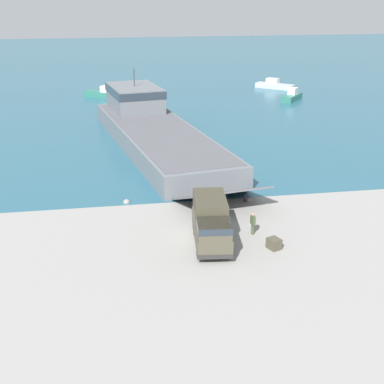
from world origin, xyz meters
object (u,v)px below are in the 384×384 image
object	(u,v)px
military_truck	(211,222)
cargo_crate	(274,244)
moored_boat_c	(106,94)
soldier_on_ramp	(253,222)
moored_boat_b	(275,85)
moored_boat_a	(292,96)
landing_craft	(152,127)
mooring_bollard	(245,197)

from	to	relation	value
military_truck	cargo_crate	xyz separation A→B (m)	(4.46, -1.74, -1.31)
military_truck	moored_boat_c	size ratio (longest dim) A/B	0.90
cargo_crate	soldier_on_ramp	bearing A→B (deg)	108.73
military_truck	moored_boat_b	size ratio (longest dim) A/B	1.00
military_truck	moored_boat_a	world-z (taller)	military_truck
soldier_on_ramp	moored_boat_c	size ratio (longest dim) A/B	0.23
landing_craft	moored_boat_c	xyz separation A→B (m)	(-5.30, 31.21, -1.30)
moored_boat_a	cargo_crate	distance (m)	58.24
military_truck	moored_boat_b	distance (m)	69.75
moored_boat_b	cargo_crate	xyz separation A→B (m)	(-21.39, -66.51, -0.24)
soldier_on_ramp	moored_boat_b	size ratio (longest dim) A/B	0.26
moored_boat_b	cargo_crate	size ratio (longest dim) A/B	7.28
moored_boat_c	mooring_bollard	size ratio (longest dim) A/B	10.50
military_truck	soldier_on_ramp	bearing A→B (deg)	111.33
landing_craft	military_truck	distance (m)	29.69
moored_boat_b	soldier_on_ramp	bearing A→B (deg)	21.99
moored_boat_b	cargo_crate	distance (m)	69.87
military_truck	soldier_on_ramp	size ratio (longest dim) A/B	3.90
mooring_bollard	military_truck	bearing A→B (deg)	-121.41
mooring_bollard	cargo_crate	distance (m)	9.65
moored_boat_b	mooring_bollard	distance (m)	60.63
cargo_crate	moored_boat_c	bearing A→B (deg)	100.25
mooring_bollard	moored_boat_c	bearing A→B (deg)	102.45
soldier_on_ramp	moored_boat_c	bearing A→B (deg)	-98.17
military_truck	moored_boat_b	bearing A→B (deg)	164.57
military_truck	mooring_bollard	distance (m)	9.36
moored_boat_b	moored_boat_c	world-z (taller)	moored_boat_c
military_truck	moored_boat_b	world-z (taller)	military_truck
moored_boat_b	mooring_bollard	bearing A→B (deg)	20.96
moored_boat_c	cargo_crate	bearing A→B (deg)	-131.56
soldier_on_ramp	cargo_crate	xyz separation A→B (m)	(0.91, -2.69, -0.65)
cargo_crate	moored_boat_b	bearing A→B (deg)	72.17
mooring_bollard	cargo_crate	size ratio (longest dim) A/B	0.77
moored_boat_c	mooring_bollard	world-z (taller)	moored_boat_c
moored_boat_b	mooring_bollard	world-z (taller)	moored_boat_b
moored_boat_b	moored_boat_c	xyz separation A→B (m)	(-32.71, -3.92, 0.05)
soldier_on_ramp	moored_boat_a	world-z (taller)	moored_boat_a
moored_boat_b	moored_boat_a	bearing A→B (deg)	37.83
military_truck	soldier_on_ramp	world-z (taller)	military_truck
moored_boat_b	landing_craft	bearing A→B (deg)	3.28
soldier_on_ramp	moored_boat_b	xyz separation A→B (m)	(22.30, 63.83, -0.41)
soldier_on_ramp	cargo_crate	size ratio (longest dim) A/B	1.86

